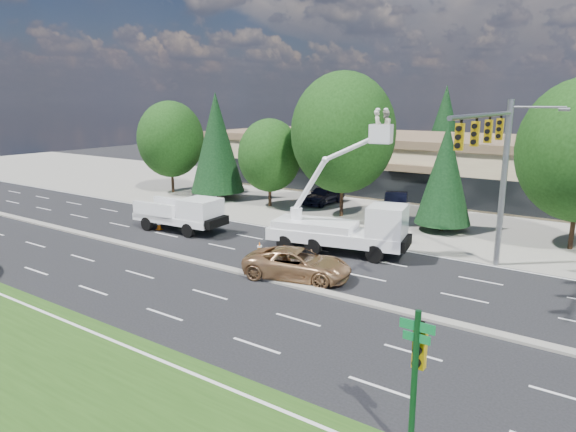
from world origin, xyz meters
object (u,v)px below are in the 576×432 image
Objects in this scene: street_sign_pole at (416,368)px; bucket_truck at (348,224)px; utility_pickup at (183,217)px; signal_mast at (497,160)px; minivan at (298,264)px.

bucket_truck reaches higher than street_sign_pole.
street_sign_pole is 25.29m from utility_pickup.
signal_mast is 20.50m from utility_pickup.
signal_mast is 11.22m from minivan.
bucket_truck reaches higher than minivan.
signal_mast is 2.54× the size of street_sign_pole.
bucket_truck is (-7.82, -0.69, -4.22)m from signal_mast.
bucket_truck is at bearing -15.52° from minivan.
signal_mast reaches higher than minivan.
utility_pickup is at bearing 149.20° from street_sign_pole.
utility_pickup is 1.19× the size of minivan.
bucket_truck is 5.39m from minivan.
street_sign_pole is 13.78m from minivan.
minivan is at bearing -142.90° from signal_mast.
utility_pickup is at bearing 59.02° from minivan.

